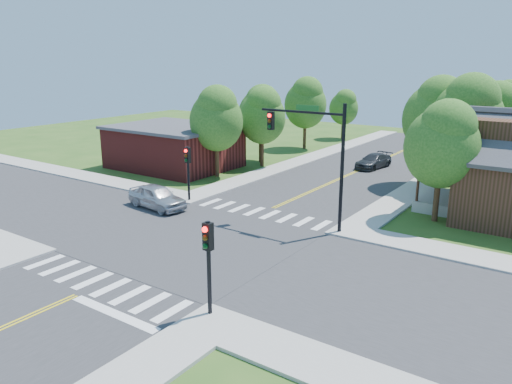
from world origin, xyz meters
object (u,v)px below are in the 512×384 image
Objects in this scene: signal_pole_se at (208,251)px; car_dgrey at (373,162)px; signal_mast_ne at (315,145)px; signal_pole_nw at (188,163)px; car_silver at (157,197)px.

car_dgrey is at bearing 99.87° from signal_pole_se.
signal_mast_ne is 1.61× the size of car_dgrey.
signal_pole_se is 15.84m from signal_pole_nw.
signal_mast_ne is 11.17m from car_silver.
signal_mast_ne is 18.01m from car_dgrey.
signal_mast_ne reaches higher than car_dgrey.
car_dgrey is (6.87, 19.56, -0.15)m from car_silver.
car_silver is (-10.12, -2.37, -4.08)m from signal_mast_ne.
car_dgrey is (-4.94, 28.41, -2.04)m from signal_pole_se.
car_silver is (-11.81, 8.84, -1.90)m from signal_pole_se.
car_silver reaches higher than car_dgrey.
signal_pole_nw is 0.85× the size of car_dgrey.
signal_mast_ne is at bearing -69.31° from car_silver.
car_silver is 20.73m from car_dgrey.
signal_mast_ne is 1.89× the size of signal_pole_se.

